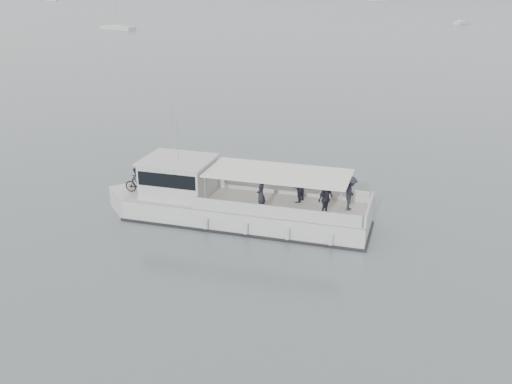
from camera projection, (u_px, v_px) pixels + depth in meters
The scene contains 3 objects.
ground at pixel (283, 210), 27.70m from camera, with size 1400.00×1400.00×0.00m, color #566165.
tour_boat at pixel (224, 202), 26.37m from camera, with size 12.77×5.57×5.34m.
moored_fleet at pixel (456, 9), 178.24m from camera, with size 332.21×363.11×9.13m.
Camera 1 is at (11.52, -22.83, 10.78)m, focal length 40.00 mm.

